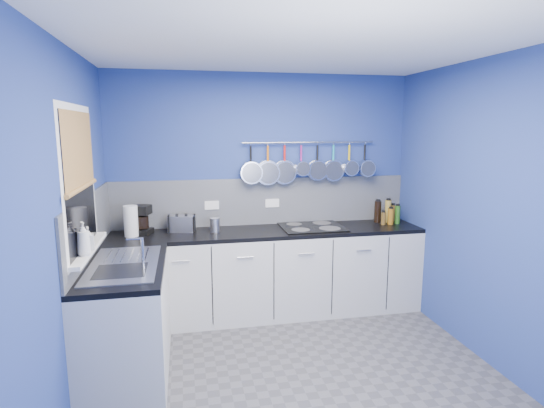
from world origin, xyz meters
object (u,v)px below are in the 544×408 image
object	(u,v)px
soap_bottle_b	(88,238)
canister	(215,225)
soap_bottle_a	(83,239)
coffee_maker	(142,220)
toaster	(182,223)
hob	(312,227)
paper_towel	(131,221)

from	to	relation	value
soap_bottle_b	canister	bearing A→B (deg)	45.25
soap_bottle_a	coffee_maker	world-z (taller)	soap_bottle_a
canister	soap_bottle_a	bearing A→B (deg)	-130.82
toaster	hob	world-z (taller)	toaster
canister	paper_towel	bearing A→B (deg)	-178.37
coffee_maker	toaster	bearing A→B (deg)	25.82
soap_bottle_b	hob	world-z (taller)	soap_bottle_b
soap_bottle_a	hob	xyz separation A→B (m)	(2.00, 1.15, -0.26)
soap_bottle_a	coffee_maker	xyz separation A→B (m)	(0.29, 1.19, -0.13)
soap_bottle_a	soap_bottle_b	xyz separation A→B (m)	(0.00, 0.15, -0.03)
paper_towel	toaster	xyz separation A→B (m)	(0.48, 0.11, -0.07)
paper_towel	coffee_maker	bearing A→B (deg)	34.73
coffee_maker	canister	distance (m)	0.71
toaster	canister	size ratio (longest dim) A/B	1.80
soap_bottle_b	soap_bottle_a	bearing A→B (deg)	-90.00
soap_bottle_a	toaster	distance (m)	1.42
toaster	canister	xyz separation A→B (m)	(0.33, -0.09, -0.01)
canister	coffee_maker	bearing A→B (deg)	176.26
toaster	canister	distance (m)	0.34
coffee_maker	paper_towel	bearing A→B (deg)	-126.10
soap_bottle_a	coffee_maker	bearing A→B (deg)	76.47
soap_bottle_b	coffee_maker	world-z (taller)	soap_bottle_b
toaster	soap_bottle_a	bearing A→B (deg)	-103.99
canister	soap_bottle_b	bearing A→B (deg)	-134.75
soap_bottle_a	canister	xyz separation A→B (m)	(0.99, 1.15, -0.20)
paper_towel	toaster	world-z (taller)	paper_towel
soap_bottle_b	toaster	size ratio (longest dim) A/B	0.67
toaster	hob	xyz separation A→B (m)	(1.34, -0.09, -0.08)
soap_bottle_b	paper_towel	world-z (taller)	soap_bottle_b
soap_bottle_b	hob	bearing A→B (deg)	26.54
soap_bottle_a	paper_towel	xyz separation A→B (m)	(0.19, 1.12, -0.12)
hob	toaster	bearing A→B (deg)	176.22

